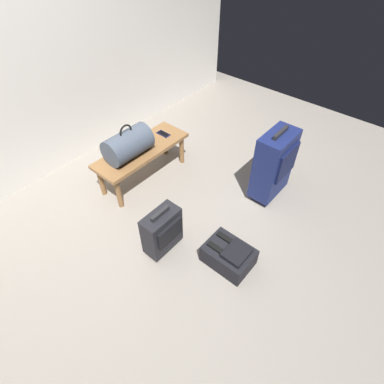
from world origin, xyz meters
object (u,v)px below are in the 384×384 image
Objects in this scene: suitcase_small_charcoal at (162,231)px; duffel_bag_slate at (128,144)px; bench at (142,153)px; backpack_dark at (229,255)px; cell_phone at (163,134)px; suitcase_upright_navy at (274,164)px.

duffel_bag_slate is at bearing 64.21° from suitcase_small_charcoal.
bench is 2.63× the size of backpack_dark.
bench is 0.32m from cell_phone.
bench reaches higher than backpack_dark.
suitcase_small_charcoal is (-1.14, 0.33, -0.14)m from suitcase_upright_navy.
suitcase_upright_navy is (0.62, -1.11, 0.07)m from bench.
suitcase_upright_navy is 0.96m from backpack_dark.
duffel_bag_slate is at bearing 83.85° from backpack_dark.
suitcase_upright_navy is 1.20m from suitcase_small_charcoal.
duffel_bag_slate reaches higher than bench.
duffel_bag_slate is 0.48m from cell_phone.
suitcase_small_charcoal is (-0.38, -0.79, -0.26)m from duffel_bag_slate.
backpack_dark is at bearing -96.15° from duffel_bag_slate.
cell_phone is 1.45m from backpack_dark.
cell_phone is 1.16m from suitcase_upright_navy.
duffel_bag_slate is at bearing 124.39° from suitcase_upright_navy.
duffel_bag_slate is 1.35m from backpack_dark.
suitcase_upright_navy is at bearing -15.92° from suitcase_small_charcoal.
backpack_dark is (-0.60, -1.29, -0.28)m from cell_phone.
bench is 6.94× the size of cell_phone.
bench is 0.95m from suitcase_small_charcoal.
bench is 2.17× the size of suitcase_small_charcoal.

